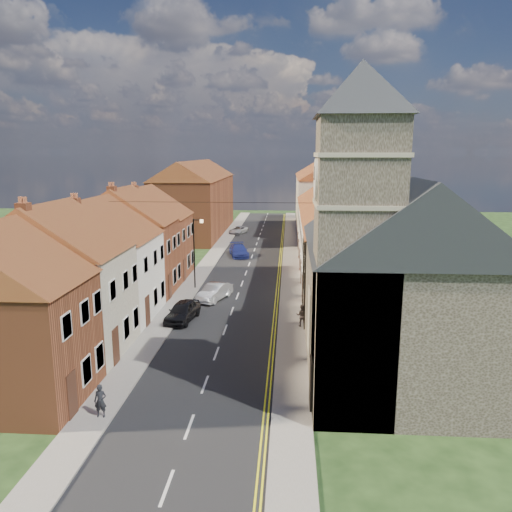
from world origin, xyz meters
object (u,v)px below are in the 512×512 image
Objects in this scene: church at (393,269)px; lamppost at (195,249)px; car_near at (183,311)px; car_distant at (238,230)px; pedestrian_right at (302,315)px; car_mid at (214,292)px; pedestrian_left at (100,401)px; car_far at (239,251)px.

church reaches higher than lamppost.
church is at bearing -25.36° from car_near.
pedestrian_right reaches higher than car_distant.
car_mid is at bearing 82.37° from car_near.
pedestrian_right reaches higher than pedestrian_left.
car_distant is at bearing 112.51° from car_mid.
pedestrian_right is at bearing -21.71° from car_mid.
car_distant is (0.00, 38.32, -0.15)m from car_near.
pedestrian_left reaches higher than car_mid.
church is at bearing -83.72° from car_far.
lamppost reaches higher than car_mid.
car_mid is (1.47, 5.18, -0.03)m from car_near.
pedestrian_left is (-2.29, -18.46, 0.21)m from car_mid.
car_mid is at bearing 129.33° from church.
car_distant is at bearing 105.06° from church.
church is 3.81× the size of car_mid.
car_distant is 51.61m from pedestrian_left.
car_distant is (0.61, 30.00, -3.00)m from lamppost.
lamppost reaches higher than pedestrian_left.
car_near is at bearing 146.37° from church.
lamppost reaches higher than pedestrian_right.
pedestrian_left is at bearing -77.12° from car_mid.
pedestrian_right is (6.83, -6.08, 0.22)m from car_mid.
church is 32.96m from car_far.
car_distant is at bearing 98.27° from car_near.
car_near is at bearing -107.57° from car_far.
car_near is at bearing -85.79° from lamppost.
car_mid is 9.14m from pedestrian_right.
church is 3.31× the size of car_far.
car_far is at bearing 109.21° from car_mid.
pedestrian_left reaches higher than car_near.
lamppost is 8.82m from car_near.
car_mid is at bearing -33.31° from pedestrian_right.
pedestrian_right is (6.60, -23.22, 0.21)m from car_far.
car_near is 38.32m from car_distant.
car_near is at bearing 82.86° from pedestrian_left.
car_distant is 40.09m from pedestrian_right.
church is 18.25m from car_mid.
pedestrian_right is (-4.26, 7.45, -5.00)m from church.
car_distant is at bearing 88.83° from lamppost.
pedestrian_left reaches higher than car_far.
lamppost is at bearing -37.61° from pedestrian_right.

